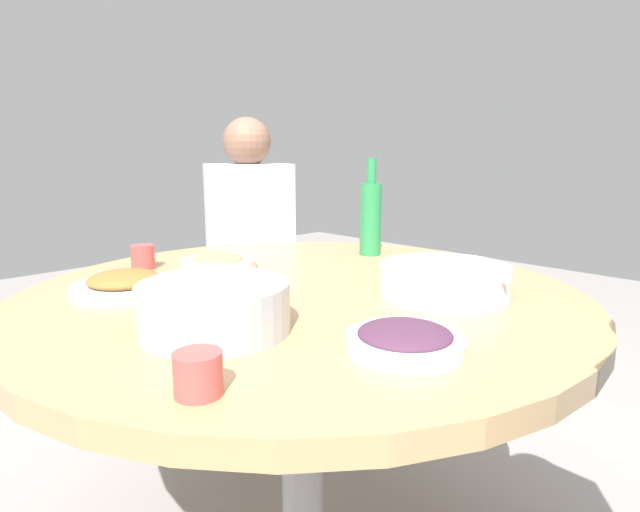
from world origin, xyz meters
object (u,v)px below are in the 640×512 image
object	(u,v)px
green_bottle	(370,216)
diner_right	(249,229)
dish_shrimp	(218,262)
dish_eggplant	(405,339)
dish_stirfry	(124,283)
rice_bowl	(214,306)
soup_bowl	(444,281)
tea_cup_near	(143,257)
tea_cup_far	(198,374)
round_dining_table	(301,318)
stool_for_diner_right	(253,352)

from	to	relation	value
green_bottle	diner_right	distance (m)	0.67
dish_shrimp	diner_right	xyz separation A→B (m)	(-0.49, 0.48, -0.01)
dish_eggplant	dish_stirfry	bearing A→B (deg)	-166.58
rice_bowl	diner_right	xyz separation A→B (m)	(-0.91, 0.77, -0.04)
soup_bowl	green_bottle	xyz separation A→B (m)	(-0.41, 0.24, 0.09)
tea_cup_near	tea_cup_far	distance (m)	0.81
green_bottle	tea_cup_near	bearing A→B (deg)	-117.34
dish_shrimp	green_bottle	size ratio (longest dim) A/B	0.70
dish_shrimp	tea_cup_near	distance (m)	0.20
dish_stirfry	diner_right	xyz separation A→B (m)	(-0.54, 0.76, -0.01)
round_dining_table	dish_shrimp	world-z (taller)	dish_shrimp
green_bottle	stool_for_diner_right	world-z (taller)	green_bottle
dish_eggplant	tea_cup_far	xyz separation A→B (m)	(-0.10, -0.32, 0.01)
round_dining_table	diner_right	distance (m)	0.93
soup_bowl	dish_eggplant	bearing A→B (deg)	-67.61
soup_bowl	stool_for_diner_right	world-z (taller)	soup_bowl
dish_eggplant	tea_cup_far	bearing A→B (deg)	-107.52
dish_shrimp	dish_stirfry	distance (m)	0.29
stool_for_diner_right	diner_right	size ratio (longest dim) A/B	0.56
green_bottle	dish_stirfry	bearing A→B (deg)	-99.54
green_bottle	diner_right	xyz separation A→B (m)	(-0.66, 0.03, -0.11)
tea_cup_near	diner_right	xyz separation A→B (m)	(-0.35, 0.62, -0.03)
stool_for_diner_right	diner_right	xyz separation A→B (m)	(0.00, 0.00, 0.53)
round_dining_table	tea_cup_far	bearing A→B (deg)	-56.82
dish_shrimp	dish_stirfry	bearing A→B (deg)	-81.35
dish_stirfry	stool_for_diner_right	distance (m)	1.08
rice_bowl	tea_cup_near	xyz separation A→B (m)	(-0.56, 0.14, -0.01)
rice_bowl	soup_bowl	world-z (taller)	rice_bowl
rice_bowl	green_bottle	size ratio (longest dim) A/B	0.91
green_bottle	diner_right	bearing A→B (deg)	177.46
diner_right	dish_eggplant	bearing A→B (deg)	-26.45
dish_stirfry	stool_for_diner_right	xyz separation A→B (m)	(-0.54, 0.76, -0.54)
dish_eggplant	green_bottle	world-z (taller)	green_bottle
soup_bowl	tea_cup_near	size ratio (longest dim) A/B	4.79
rice_bowl	dish_stirfry	xyz separation A→B (m)	(-0.38, 0.00, -0.03)
dish_shrimp	stool_for_diner_right	world-z (taller)	dish_shrimp
dish_eggplant	soup_bowl	bearing A→B (deg)	112.39
tea_cup_near	green_bottle	bearing A→B (deg)	62.66
soup_bowl	dish_eggplant	distance (m)	0.36
soup_bowl	tea_cup_near	bearing A→B (deg)	-153.61
diner_right	rice_bowl	bearing A→B (deg)	-39.92
round_dining_table	soup_bowl	distance (m)	0.34
dish_eggplant	tea_cup_near	size ratio (longest dim) A/B	2.91
dish_stirfry	stool_for_diner_right	world-z (taller)	dish_stirfry
dish_shrimp	round_dining_table	bearing A→B (deg)	3.70
rice_bowl	dish_stirfry	distance (m)	0.38
stool_for_diner_right	tea_cup_far	bearing A→B (deg)	-39.64
soup_bowl	dish_stirfry	distance (m)	0.73
tea_cup_near	soup_bowl	bearing A→B (deg)	26.39
dish_shrimp	diner_right	bearing A→B (deg)	135.85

